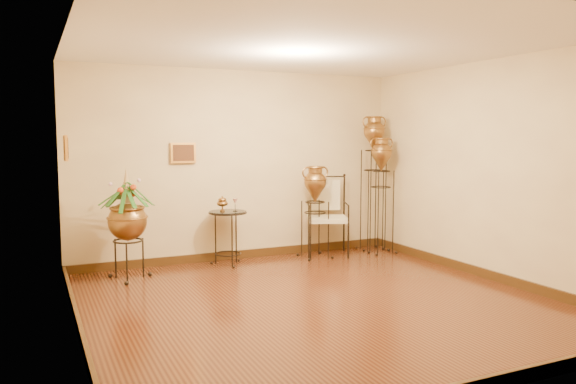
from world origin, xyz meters
name	(u,v)px	position (x,y,z in m)	size (l,w,h in m)	color
ground	(317,302)	(0.00, 0.00, 0.00)	(5.00, 5.00, 0.00)	#552B14
room_shell	(317,145)	(-0.01, 0.01, 1.73)	(5.02, 5.02, 2.81)	beige
amphora_tall	(373,182)	(2.15, 2.15, 1.11)	(0.49, 0.49, 2.18)	black
amphora_mid	(381,194)	(2.15, 1.94, 0.93)	(0.53, 0.53, 1.84)	black
amphora_short	(315,211)	(1.05, 2.06, 0.70)	(0.51, 0.51, 1.41)	black
planter_urn	(127,216)	(-1.73, 1.89, 0.82)	(0.95, 0.95, 1.46)	black
armchair	(327,216)	(1.31, 2.15, 0.61)	(0.88, 0.86, 1.22)	black
side_table	(228,237)	(-0.30, 2.15, 0.40)	(0.56, 0.56, 0.97)	black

